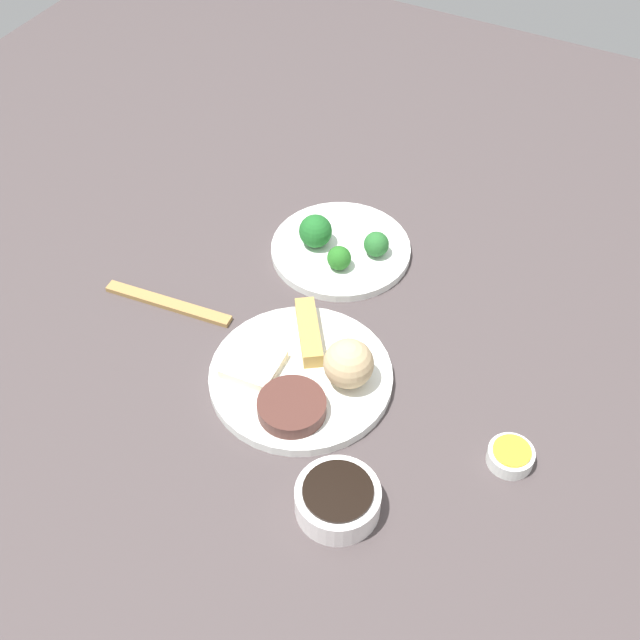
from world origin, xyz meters
TOP-DOWN VIEW (x-y plane):
  - tabletop at (0.00, 0.00)m, footprint 2.20×2.20m
  - main_plate at (0.04, 0.02)m, footprint 0.26×0.26m
  - rice_scoop at (-0.03, -0.00)m, footprint 0.07×0.07m
  - spring_roll at (0.06, -0.04)m, footprint 0.09×0.11m
  - crab_rangoon_wonton at (0.10, 0.04)m, footprint 0.08×0.08m
  - stir_fry_heap at (0.02, 0.09)m, footprint 0.10×0.10m
  - broccoli_plate at (0.11, -0.25)m, footprint 0.23×0.23m
  - broccoli_floret_0 at (0.15, -0.23)m, footprint 0.05×0.05m
  - broccoli_floret_1 at (0.05, -0.26)m, footprint 0.04×0.04m
  - broccoli_floret_2 at (0.09, -0.20)m, footprint 0.04×0.04m
  - soy_sauce_bowl at (-0.10, 0.18)m, footprint 0.11×0.11m
  - soy_sauce_bowl_liquid at (-0.10, 0.18)m, footprint 0.09×0.09m
  - sauce_ramekin_hot_mustard at (-0.27, 0.01)m, footprint 0.06×0.06m
  - sauce_ramekin_hot_mustard_liquid at (-0.27, 0.01)m, footprint 0.05×0.05m
  - chopsticks_pair at (0.29, -0.02)m, footprint 0.21×0.04m

SIDE VIEW (x-z plane):
  - tabletop at x=0.00m, z-range 0.00..0.02m
  - chopsticks_pair at x=0.29m, z-range 0.02..0.03m
  - broccoli_plate at x=0.11m, z-range 0.02..0.03m
  - main_plate at x=0.04m, z-range 0.02..0.04m
  - sauce_ramekin_hot_mustard at x=-0.27m, z-range 0.02..0.04m
  - soy_sauce_bowl at x=-0.10m, z-range 0.02..0.06m
  - crab_rangoon_wonton at x=0.10m, z-range 0.04..0.05m
  - sauce_ramekin_hot_mustard_liquid at x=-0.27m, z-range 0.04..0.05m
  - stir_fry_heap at x=0.02m, z-range 0.04..0.06m
  - spring_roll at x=0.06m, z-range 0.04..0.06m
  - broccoli_floret_2 at x=0.09m, z-range 0.03..0.07m
  - broccoli_floret_1 at x=0.05m, z-range 0.03..0.08m
  - broccoli_floret_0 at x=0.15m, z-range 0.03..0.09m
  - soy_sauce_bowl_liquid at x=-0.10m, z-range 0.06..0.06m
  - rice_scoop at x=-0.03m, z-range 0.04..0.11m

